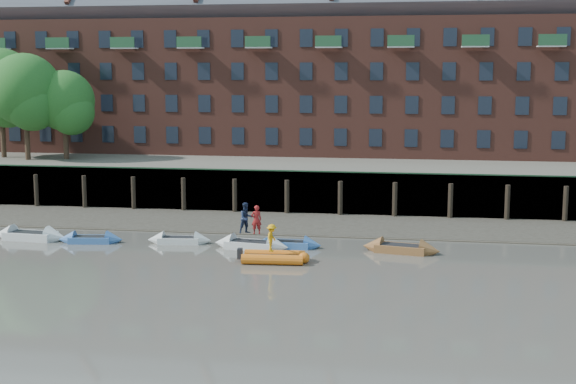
% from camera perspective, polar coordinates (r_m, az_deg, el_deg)
% --- Properties ---
extents(ground, '(220.00, 220.00, 0.00)m').
position_cam_1_polar(ground, '(38.85, -2.35, -7.32)').
color(ground, '#5A564E').
rests_on(ground, ground).
extents(foreshore, '(110.00, 8.00, 0.50)m').
position_cam_1_polar(foreshore, '(56.13, 1.32, -2.33)').
color(foreshore, '#3D382F').
rests_on(foreshore, ground).
extents(mud_band, '(110.00, 1.60, 0.10)m').
position_cam_1_polar(mud_band, '(52.83, 0.82, -3.02)').
color(mud_band, '#4C4336').
rests_on(mud_band, ground).
extents(river_wall, '(110.00, 1.23, 3.30)m').
position_cam_1_polar(river_wall, '(60.13, 1.90, -0.05)').
color(river_wall, '#2D2A26').
rests_on(river_wall, ground).
extents(bank_terrace, '(110.00, 28.00, 3.20)m').
position_cam_1_polar(bank_terrace, '(73.54, 3.25, 1.54)').
color(bank_terrace, '#5E594D').
rests_on(bank_terrace, ground).
extents(apartment_terrace, '(80.60, 15.56, 20.98)m').
position_cam_1_polar(apartment_terrace, '(73.99, 3.41, 10.29)').
color(apartment_terrace, brown).
rests_on(apartment_terrace, bank_terrace).
extents(tree_cluster, '(11.76, 7.74, 9.40)m').
position_cam_1_polar(tree_cluster, '(72.03, -18.34, 6.88)').
color(tree_cluster, '#3A281C').
rests_on(tree_cluster, bank_terrace).
extents(rowboat_0, '(5.08, 1.85, 1.44)m').
position_cam_1_polar(rowboat_0, '(53.69, -17.85, -2.98)').
color(rowboat_0, silver).
rests_on(rowboat_0, ground).
extents(rowboat_1, '(4.15, 1.72, 1.17)m').
position_cam_1_polar(rowboat_1, '(51.74, -13.86, -3.29)').
color(rowboat_1, '#3C6AAE').
rests_on(rowboat_1, ground).
extents(rowboat_2, '(4.10, 1.56, 1.16)m').
position_cam_1_polar(rowboat_2, '(50.52, -7.73, -3.40)').
color(rowboat_2, silver).
rests_on(rowboat_2, ground).
extents(rowboat_3, '(4.90, 2.12, 1.37)m').
position_cam_1_polar(rowboat_3, '(48.57, -2.63, -3.78)').
color(rowboat_3, silver).
rests_on(rowboat_3, ground).
extents(rowboat_4, '(4.09, 1.31, 1.18)m').
position_cam_1_polar(rowboat_4, '(48.88, 0.03, -3.73)').
color(rowboat_4, '#3C6AAE').
rests_on(rowboat_4, ground).
extents(rowboat_6, '(4.82, 2.22, 1.35)m').
position_cam_1_polar(rowboat_6, '(48.03, 8.04, -4.00)').
color(rowboat_6, brown).
rests_on(rowboat_6, ground).
extents(rib_tender, '(3.81, 1.96, 0.65)m').
position_cam_1_polar(rib_tender, '(45.18, -0.84, -4.66)').
color(rib_tender, orange).
rests_on(rib_tender, ground).
extents(person_rower_a, '(0.75, 0.64, 1.75)m').
position_cam_1_polar(person_rower_a, '(48.20, -2.26, -1.98)').
color(person_rower_a, maroon).
rests_on(person_rower_a, rowboat_3).
extents(person_rower_b, '(1.16, 1.12, 1.89)m').
position_cam_1_polar(person_rower_b, '(48.42, -2.99, -1.85)').
color(person_rower_b, '#19233F').
rests_on(person_rower_b, rowboat_3).
extents(person_rib_crew, '(0.68, 1.06, 1.55)m').
position_cam_1_polar(person_rib_crew, '(45.00, -1.17, -3.28)').
color(person_rib_crew, orange).
rests_on(person_rib_crew, rib_tender).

